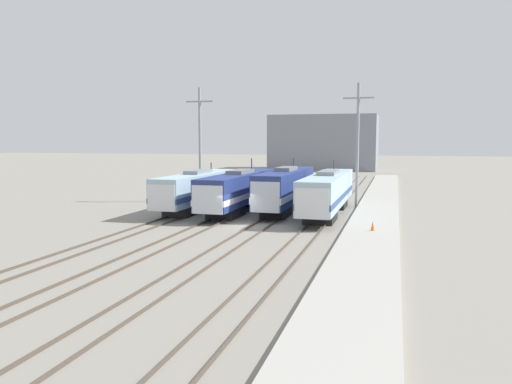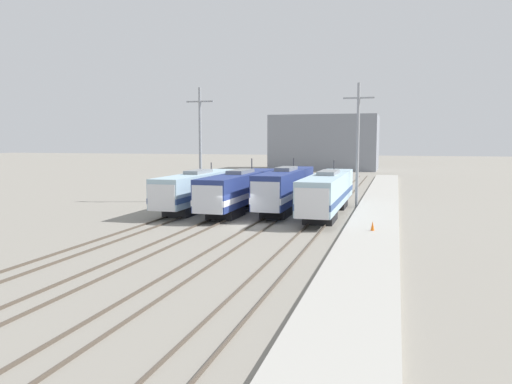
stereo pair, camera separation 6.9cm
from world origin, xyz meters
name	(u,v)px [view 2 (the right image)]	position (x,y,z in m)	size (l,w,h in m)	color
ground_plane	(236,225)	(0.00, 0.00, 0.00)	(400.00, 400.00, 0.00)	gray
rail_pair_far_left	(164,221)	(-6.51, 0.00, 0.07)	(1.51, 120.00, 0.15)	#4C4238
rail_pair_center_left	(211,223)	(-2.17, 0.00, 0.07)	(1.51, 120.00, 0.15)	#4C4238
rail_pair_center_right	(261,225)	(2.17, 0.00, 0.07)	(1.51, 120.00, 0.15)	#4C4238
rail_pair_far_right	(314,228)	(6.51, 0.00, 0.07)	(1.51, 120.00, 0.15)	#4C4238
locomotive_far_left	(197,190)	(-6.51, 7.32, 2.07)	(2.81, 16.67, 4.61)	#232326
locomotive_center_left	(239,190)	(-2.17, 7.66, 2.11)	(2.93, 18.25, 5.06)	black
locomotive_center_right	(285,189)	(2.17, 8.99, 2.24)	(2.77, 16.68, 5.11)	black
locomotive_far_right	(327,192)	(6.51, 7.75, 2.13)	(2.95, 19.16, 4.96)	#232326
catenary_tower_left	(200,143)	(-8.74, 13.91, 6.72)	(3.16, 0.31, 12.85)	gray
catenary_tower_right	(358,143)	(8.75, 13.91, 6.72)	(3.16, 0.31, 12.85)	gray
platform	(372,229)	(11.00, 0.00, 0.19)	(4.00, 120.00, 0.37)	#A8A59E
traffic_cone	(373,226)	(11.11, -1.67, 0.72)	(0.29, 0.29, 0.70)	orange
depot_building	(325,143)	(-4.12, 82.20, 6.45)	(24.82, 15.68, 12.90)	gray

